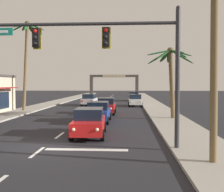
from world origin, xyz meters
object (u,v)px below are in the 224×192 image
sedan_lead_at_stop_bar (89,122)px  town_gateway_arch (114,82)px  sedan_third_in_queue (98,112)px  traffic_signal_mast (108,49)px  sedan_fifth_in_queue (106,106)px  sedan_parked_nearest_kerb (135,100)px  sedan_parked_mid_kerb (134,96)px  sedan_oncoming_far (89,100)px  palm_right_second (171,66)px  palm_left_second (27,48)px

sedan_lead_at_stop_bar → town_gateway_arch: town_gateway_arch is taller
sedan_third_in_queue → traffic_signal_mast: bearing=-81.0°
sedan_fifth_in_queue → sedan_parked_nearest_kerb: (3.28, 10.12, 0.00)m
sedan_lead_at_stop_bar → sedan_third_in_queue: size_ratio=1.01×
traffic_signal_mast → sedan_parked_mid_kerb: bearing=87.0°
traffic_signal_mast → sedan_lead_at_stop_bar: traffic_signal_mast is taller
sedan_lead_at_stop_bar → sedan_parked_mid_kerb: size_ratio=1.01×
sedan_parked_nearest_kerb → sedan_parked_mid_kerb: size_ratio=1.00×
sedan_oncoming_far → town_gateway_arch: bearing=88.0°
sedan_third_in_queue → town_gateway_arch: bearing=91.7°
sedan_parked_mid_kerb → sedan_oncoming_far: bearing=-120.7°
sedan_fifth_in_queue → palm_right_second: bearing=-34.5°
palm_left_second → palm_right_second: bearing=-22.0°
traffic_signal_mast → sedan_parked_nearest_kerb: bearing=85.7°
sedan_fifth_in_queue → palm_left_second: size_ratio=0.43×
sedan_parked_nearest_kerb → sedan_parked_mid_kerb: same height
sedan_oncoming_far → traffic_signal_mast: bearing=-80.0°
sedan_parked_nearest_kerb → sedan_oncoming_far: bearing=173.7°
town_gateway_arch → sedan_third_in_queue: bearing=-88.3°
sedan_oncoming_far → palm_right_second: (9.38, -14.99, 3.86)m
sedan_oncoming_far → sedan_parked_nearest_kerb: size_ratio=1.00×
sedan_fifth_in_queue → palm_left_second: (-9.20, 2.00, 6.35)m
traffic_signal_mast → palm_left_second: bearing=120.9°
sedan_lead_at_stop_bar → sedan_parked_nearest_kerb: (3.33, 22.39, 0.00)m
palm_right_second → sedan_lead_at_stop_bar: bearing=-126.9°
sedan_oncoming_far → palm_left_second: palm_left_second is taller
sedan_third_in_queue → sedan_parked_mid_kerb: size_ratio=1.00×
sedan_lead_at_stop_bar → sedan_fifth_in_queue: size_ratio=1.01×
sedan_lead_at_stop_bar → town_gateway_arch: 64.86m
traffic_signal_mast → palm_left_second: size_ratio=1.00×
sedan_parked_nearest_kerb → palm_right_second: bearing=-79.0°
traffic_signal_mast → sedan_fifth_in_queue: 16.18m
town_gateway_arch → palm_right_second: bearing=-82.0°
town_gateway_arch → sedan_parked_mid_kerb: bearing=-80.3°
traffic_signal_mast → sedan_lead_at_stop_bar: (-1.39, 3.35, -3.96)m
traffic_signal_mast → palm_left_second: 20.68m
sedan_lead_at_stop_bar → sedan_parked_nearest_kerb: size_ratio=1.01×
sedan_fifth_in_queue → palm_right_second: 8.29m
traffic_signal_mast → palm_right_second: bearing=67.7°
traffic_signal_mast → town_gateway_arch: traffic_signal_mast is taller
sedan_oncoming_far → palm_left_second: bearing=-123.6°
sedan_lead_at_stop_bar → sedan_fifth_in_queue: bearing=89.8°
sedan_parked_mid_kerb → town_gateway_arch: (-5.21, 30.46, 2.95)m
palm_left_second → sedan_third_in_queue: bearing=-42.0°
sedan_lead_at_stop_bar → palm_right_second: bearing=53.1°
sedan_third_in_queue → town_gateway_arch: (-1.73, 58.63, 2.95)m
sedan_lead_at_stop_bar → sedan_parked_nearest_kerb: same height
sedan_fifth_in_queue → sedan_parked_nearest_kerb: size_ratio=0.99×
sedan_parked_nearest_kerb → palm_right_second: 15.04m
sedan_lead_at_stop_bar → palm_right_second: (6.10, 8.13, 3.86)m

